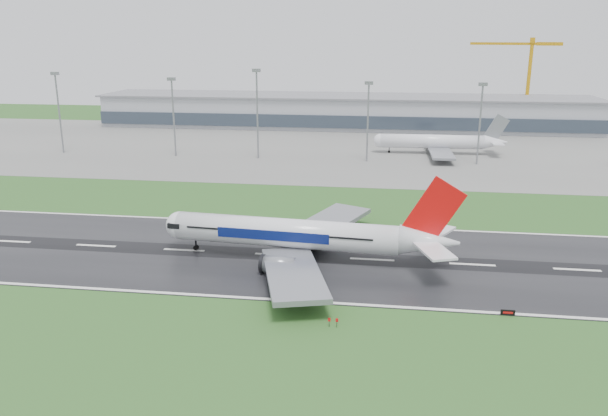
# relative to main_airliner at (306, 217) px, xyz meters

# --- Properties ---
(ground) EXTENTS (520.00, 520.00, 0.00)m
(ground) POSITION_rel_main_airliner_xyz_m (-6.53, 1.54, -9.06)
(ground) COLOR #234F1D
(ground) RESTS_ON ground
(runway) EXTENTS (400.00, 45.00, 0.10)m
(runway) POSITION_rel_main_airliner_xyz_m (-6.53, 1.54, -9.01)
(runway) COLOR black
(runway) RESTS_ON ground
(apron) EXTENTS (400.00, 130.00, 0.08)m
(apron) POSITION_rel_main_airliner_xyz_m (-6.53, 126.54, -9.02)
(apron) COLOR slate
(apron) RESTS_ON ground
(terminal) EXTENTS (240.00, 36.00, 15.00)m
(terminal) POSITION_rel_main_airliner_xyz_m (-6.53, 186.54, -1.56)
(terminal) COLOR #979AA2
(terminal) RESTS_ON ground
(main_airliner) EXTENTS (65.13, 62.48, 17.91)m
(main_airliner) POSITION_rel_main_airliner_xyz_m (0.00, 0.00, 0.00)
(main_airliner) COLOR silver
(main_airliner) RESTS_ON runway
(parked_airliner) EXTENTS (52.76, 49.27, 15.17)m
(parked_airliner) POSITION_rel_main_airliner_xyz_m (34.74, 120.12, -1.39)
(parked_airliner) COLOR silver
(parked_airliner) RESTS_ON apron
(tower_crane) EXTENTS (42.34, 16.53, 43.44)m
(tower_crane) POSITION_rel_main_airliner_xyz_m (84.07, 201.54, 12.67)
(tower_crane) COLOR #C88A0B
(tower_crane) RESTS_ON ground
(runway_sign) EXTENTS (2.26, 0.98, 1.04)m
(runway_sign) POSITION_rel_main_airliner_xyz_m (36.28, -20.87, -8.54)
(runway_sign) COLOR black
(runway_sign) RESTS_ON ground
(floodmast_0) EXTENTS (0.64, 0.64, 29.89)m
(floodmast_0) POSITION_rel_main_airliner_xyz_m (-110.01, 101.54, 5.89)
(floodmast_0) COLOR gray
(floodmast_0) RESTS_ON ground
(floodmast_1) EXTENTS (0.64, 0.64, 28.27)m
(floodmast_1) POSITION_rel_main_airliner_xyz_m (-64.17, 101.54, 5.08)
(floodmast_1) COLOR gray
(floodmast_1) RESTS_ON ground
(floodmast_2) EXTENTS (0.64, 0.64, 31.63)m
(floodmast_2) POSITION_rel_main_airliner_xyz_m (-32.05, 101.54, 6.76)
(floodmast_2) COLOR gray
(floodmast_2) RESTS_ON ground
(floodmast_3) EXTENTS (0.64, 0.64, 27.58)m
(floodmast_3) POSITION_rel_main_airliner_xyz_m (8.39, 101.54, 4.73)
(floodmast_3) COLOR gray
(floodmast_3) RESTS_ON ground
(floodmast_4) EXTENTS (0.64, 0.64, 27.57)m
(floodmast_4) POSITION_rel_main_airliner_xyz_m (47.48, 101.54, 4.73)
(floodmast_4) COLOR gray
(floodmast_4) RESTS_ON ground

